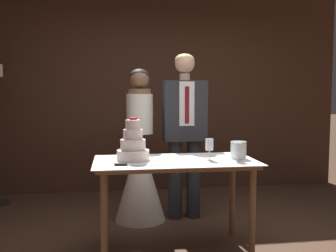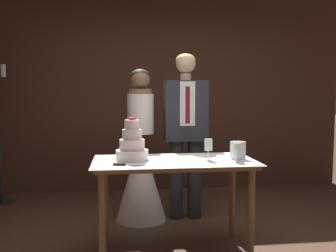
% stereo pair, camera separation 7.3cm
% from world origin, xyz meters
% --- Properties ---
extents(wall_back, '(5.12, 0.12, 2.90)m').
position_xyz_m(wall_back, '(0.00, 2.41, 1.45)').
color(wall_back, '#472B1E').
rests_on(wall_back, ground_plane).
extents(cake_table, '(1.37, 0.70, 0.79)m').
position_xyz_m(cake_table, '(-0.15, 0.26, 0.69)').
color(cake_table, brown).
rests_on(cake_table, ground_plane).
extents(tiered_cake, '(0.28, 0.28, 0.37)m').
position_xyz_m(tiered_cake, '(-0.50, 0.30, 0.91)').
color(tiered_cake, beige).
rests_on(tiered_cake, cake_table).
extents(cake_knife, '(0.39, 0.08, 0.02)m').
position_xyz_m(cake_knife, '(-0.54, 0.06, 0.80)').
color(cake_knife, silver).
rests_on(cake_knife, cake_table).
extents(wine_glass_near, '(0.07, 0.07, 0.18)m').
position_xyz_m(wine_glass_near, '(0.14, 0.21, 0.91)').
color(wine_glass_near, silver).
rests_on(wine_glass_near, cake_table).
extents(wine_glass_middle, '(0.07, 0.07, 0.16)m').
position_xyz_m(wine_glass_middle, '(0.35, 0.11, 0.90)').
color(wine_glass_middle, silver).
rests_on(wine_glass_middle, cake_table).
extents(hurricane_candle, '(0.14, 0.14, 0.15)m').
position_xyz_m(hurricane_candle, '(0.40, 0.25, 0.86)').
color(hurricane_candle, silver).
rests_on(hurricane_candle, cake_table).
extents(bride, '(0.54, 0.54, 1.61)m').
position_xyz_m(bride, '(-0.39, 1.10, 0.59)').
color(bride, white).
rests_on(bride, ground_plane).
extents(groom, '(0.45, 0.25, 1.78)m').
position_xyz_m(groom, '(0.09, 1.09, 1.01)').
color(groom, '#282B30').
rests_on(groom, ground_plane).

